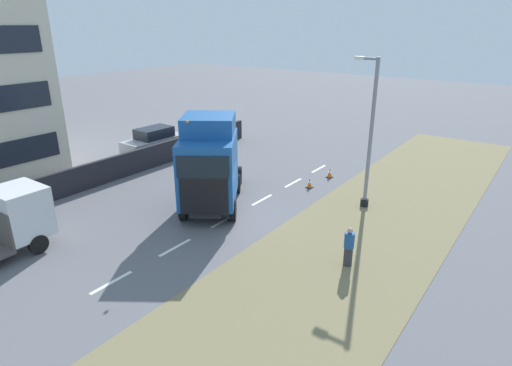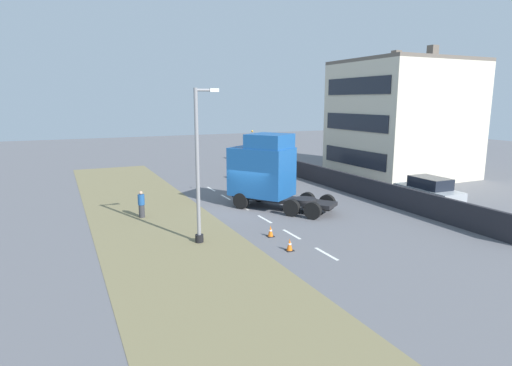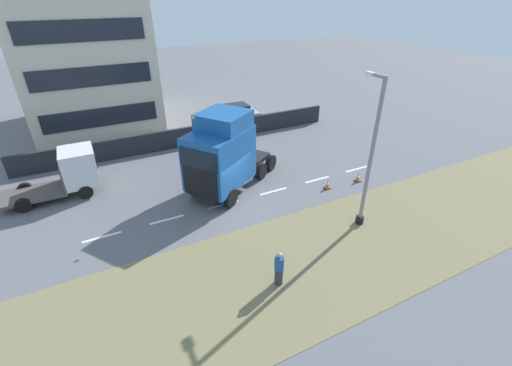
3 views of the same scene
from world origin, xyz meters
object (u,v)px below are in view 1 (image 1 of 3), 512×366
(lamp_post, at_px, (369,143))
(traffic_cone_trailing, at_px, (330,173))
(lorry_cab, at_px, (209,165))
(parked_car, at_px, (154,143))
(flatbed_truck, at_px, (11,220))
(pedestrian, at_px, (349,247))
(traffic_cone_lead, at_px, (310,183))

(lamp_post, distance_m, traffic_cone_trailing, 5.43)
(lorry_cab, relative_size, traffic_cone_trailing, 11.82)
(parked_car, relative_size, traffic_cone_trailing, 7.76)
(traffic_cone_trailing, bearing_deg, flatbed_truck, 67.56)
(pedestrian, bearing_deg, traffic_cone_trailing, -59.34)
(flatbed_truck, xyz_separation_m, lamp_post, (-9.90, -12.84, 1.97))
(traffic_cone_trailing, bearing_deg, lamp_post, 139.39)
(pedestrian, bearing_deg, flatbed_truck, 31.02)
(flatbed_truck, xyz_separation_m, pedestrian, (-11.68, -7.02, -0.61))
(flatbed_truck, relative_size, traffic_cone_lead, 8.99)
(lamp_post, bearing_deg, pedestrian, 107.03)
(flatbed_truck, xyz_separation_m, traffic_cone_lead, (-6.36, -13.50, -1.11))
(flatbed_truck, height_order, pedestrian, flatbed_truck)
(flatbed_truck, bearing_deg, lorry_cab, 63.31)
(parked_car, bearing_deg, lorry_cab, 155.35)
(flatbed_truck, distance_m, lamp_post, 16.33)
(traffic_cone_lead, distance_m, traffic_cone_trailing, 2.25)
(traffic_cone_trailing, bearing_deg, parked_car, 15.03)
(pedestrian, distance_m, traffic_cone_trailing, 10.16)
(lamp_post, height_order, pedestrian, lamp_post)
(flatbed_truck, bearing_deg, lamp_post, 52.02)
(lamp_post, bearing_deg, flatbed_truck, 52.38)
(parked_car, relative_size, pedestrian, 2.78)
(flatbed_truck, distance_m, traffic_cone_lead, 14.97)
(lamp_post, xyz_separation_m, traffic_cone_lead, (3.54, -0.66, -3.08))
(lorry_cab, bearing_deg, traffic_cone_lead, -148.29)
(traffic_cone_lead, bearing_deg, lorry_cab, 66.35)
(flatbed_truck, height_order, parked_car, flatbed_truck)
(lamp_post, bearing_deg, parked_car, 1.25)
(lorry_cab, distance_m, lamp_post, 7.91)
(pedestrian, bearing_deg, lorry_cab, -5.80)
(traffic_cone_lead, bearing_deg, lamp_post, 169.41)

